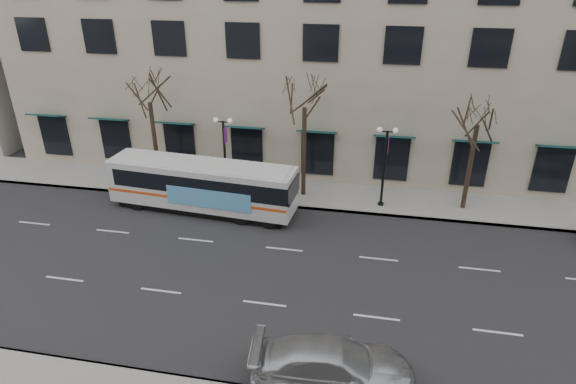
% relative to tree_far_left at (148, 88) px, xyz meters
% --- Properties ---
extents(ground, '(160.00, 160.00, 0.00)m').
position_rel_tree_far_left_xyz_m(ground, '(10.00, -8.80, -6.70)').
color(ground, black).
rests_on(ground, ground).
extents(sidewalk_far, '(80.00, 4.00, 0.15)m').
position_rel_tree_far_left_xyz_m(sidewalk_far, '(15.00, 0.20, -6.62)').
color(sidewalk_far, gray).
rests_on(sidewalk_far, ground).
extents(tree_far_left, '(3.60, 3.60, 8.34)m').
position_rel_tree_far_left_xyz_m(tree_far_left, '(0.00, 0.00, 0.00)').
color(tree_far_left, black).
rests_on(tree_far_left, ground).
extents(tree_far_mid, '(3.60, 3.60, 8.55)m').
position_rel_tree_far_left_xyz_m(tree_far_mid, '(10.00, 0.00, 0.21)').
color(tree_far_mid, black).
rests_on(tree_far_mid, ground).
extents(tree_far_right, '(3.60, 3.60, 8.06)m').
position_rel_tree_far_left_xyz_m(tree_far_right, '(20.00, 0.00, -0.28)').
color(tree_far_right, black).
rests_on(tree_far_right, ground).
extents(lamp_post_left, '(1.22, 0.45, 5.21)m').
position_rel_tree_far_left_xyz_m(lamp_post_left, '(5.01, -0.60, -3.75)').
color(lamp_post_left, black).
rests_on(lamp_post_left, ground).
extents(lamp_post_right, '(1.22, 0.45, 5.21)m').
position_rel_tree_far_left_xyz_m(lamp_post_right, '(15.01, -0.60, -3.75)').
color(lamp_post_right, black).
rests_on(lamp_post_right, ground).
extents(city_bus, '(11.68, 3.45, 3.12)m').
position_rel_tree_far_left_xyz_m(city_bus, '(4.32, -3.01, -4.99)').
color(city_bus, silver).
rests_on(city_bus, ground).
extents(silver_car, '(6.15, 3.02, 1.72)m').
position_rel_tree_far_left_xyz_m(silver_car, '(13.48, -15.00, -5.84)').
color(silver_car, '#ADAFB5').
rests_on(silver_car, ground).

